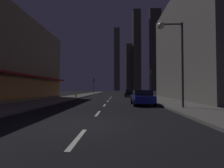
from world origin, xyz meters
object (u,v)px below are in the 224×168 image
traffic_light_far_left (94,83)px  street_lamp_right (171,43)px  fire_hydrant_far_left (76,95)px  car_parked_near (142,97)px  car_parked_far (130,93)px  traffic_light_near_right (151,76)px

traffic_light_far_left → street_lamp_right: size_ratio=0.64×
fire_hydrant_far_left → street_lamp_right: 19.40m
street_lamp_right → fire_hydrant_far_left: bearing=126.8°
car_parked_near → car_parked_far: same height
car_parked_far → street_lamp_right: street_lamp_right is taller
street_lamp_right → traffic_light_far_left: bearing=108.2°
street_lamp_right → traffic_light_near_right: bearing=89.2°
car_parked_far → street_lamp_right: (1.78, -19.54, 4.33)m
car_parked_far → fire_hydrant_far_left: car_parked_far is taller
fire_hydrant_far_left → car_parked_near: bearing=-51.4°
fire_hydrant_far_left → traffic_light_near_right: traffic_light_near_right is taller
traffic_light_near_right → traffic_light_far_left: 26.94m
fire_hydrant_far_left → street_lamp_right: bearing=-53.2°
car_parked_near → traffic_light_far_left: (-9.10, 29.94, 2.45)m
car_parked_near → fire_hydrant_far_left: car_parked_near is taller
fire_hydrant_far_left → traffic_light_near_right: bearing=-29.8°
car_parked_far → fire_hydrant_far_left: (-9.50, -4.44, -0.29)m
car_parked_near → fire_hydrant_far_left: size_ratio=6.48×
traffic_light_far_left → car_parked_far: bearing=-56.2°
car_parked_near → car_parked_far: bearing=90.0°
car_parked_far → street_lamp_right: 20.09m
traffic_light_near_right → car_parked_near: bearing=-109.6°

